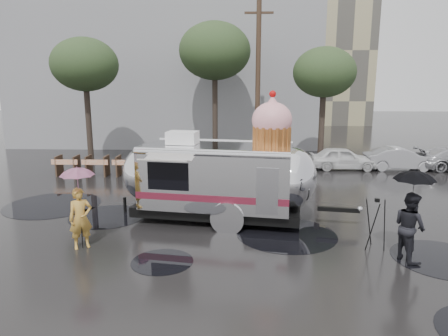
{
  "coord_description": "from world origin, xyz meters",
  "views": [
    {
      "loc": [
        1.47,
        -9.15,
        4.46
      ],
      "look_at": [
        0.98,
        3.77,
        1.75
      ],
      "focal_mm": 32.0,
      "sensor_mm": 36.0,
      "label": 1
    }
  ],
  "objects_px": {
    "airstream_trailer": "(221,174)",
    "tripod": "(376,219)",
    "person_left": "(81,218)",
    "person_right": "(410,227)"
  },
  "relations": [
    {
      "from": "person_right",
      "to": "tripod",
      "type": "height_order",
      "value": "person_right"
    },
    {
      "from": "person_right",
      "to": "tripod",
      "type": "distance_m",
      "value": 0.94
    },
    {
      "from": "tripod",
      "to": "person_left",
      "type": "bearing_deg",
      "value": -173.57
    },
    {
      "from": "person_left",
      "to": "person_right",
      "type": "xyz_separation_m",
      "value": [
        8.71,
        -0.44,
        0.05
      ]
    },
    {
      "from": "airstream_trailer",
      "to": "tripod",
      "type": "bearing_deg",
      "value": -19.74
    },
    {
      "from": "person_right",
      "to": "person_left",
      "type": "bearing_deg",
      "value": 68.9
    },
    {
      "from": "person_left",
      "to": "tripod",
      "type": "distance_m",
      "value": 8.09
    },
    {
      "from": "airstream_trailer",
      "to": "person_right",
      "type": "distance_m",
      "value": 5.87
    },
    {
      "from": "person_left",
      "to": "person_right",
      "type": "bearing_deg",
      "value": -35.38
    },
    {
      "from": "airstream_trailer",
      "to": "person_left",
      "type": "bearing_deg",
      "value": -136.22
    }
  ]
}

